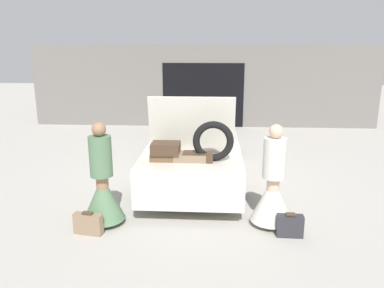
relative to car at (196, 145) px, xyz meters
The scene contains 7 objects.
ground_plane 0.62m from the car, 93.28° to the left, with size 40.00×40.00×0.00m, color #ADA89E.
garage_wall_back 5.04m from the car, 90.00° to the left, with size 12.00×0.14×2.80m.
car is the anchor object (origin of this frame).
person_left 2.95m from the car, 116.83° to the right, with size 0.66×0.66×1.66m.
person_right 2.85m from the car, 62.15° to the right, with size 0.67×0.67×1.64m.
suitcase_beside_left_person 3.38m from the car, 116.07° to the right, with size 0.46×0.20×0.36m.
suitcase_beside_right_person 3.31m from the car, 61.74° to the right, with size 0.39×0.17×0.37m.
Camera 1 is at (0.41, -8.06, 2.77)m, focal length 35.00 mm.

